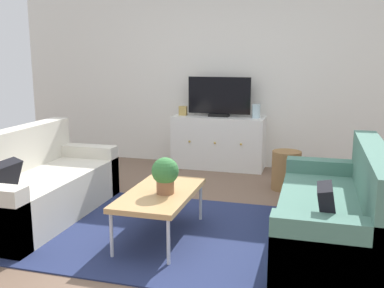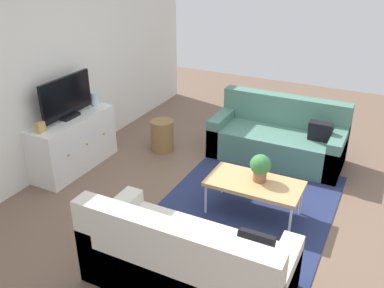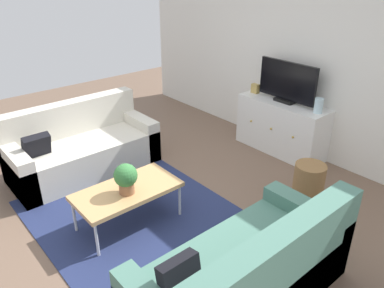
{
  "view_description": "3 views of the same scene",
  "coord_description": "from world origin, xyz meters",
  "px_view_note": "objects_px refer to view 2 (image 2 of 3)",
  "views": [
    {
      "loc": [
        1.18,
        -3.66,
        1.57
      ],
      "look_at": [
        0.0,
        0.55,
        0.68
      ],
      "focal_mm": 41.16,
      "sensor_mm": 36.0,
      "label": 1
    },
    {
      "loc": [
        -3.93,
        -1.43,
        2.82
      ],
      "look_at": [
        0.0,
        0.55,
        0.68
      ],
      "focal_mm": 39.47,
      "sensor_mm": 36.0,
      "label": 2
    },
    {
      "loc": [
        2.77,
        -1.82,
        2.47
      ],
      "look_at": [
        0.0,
        0.55,
        0.68
      ],
      "focal_mm": 35.38,
      "sensor_mm": 36.0,
      "label": 3
    }
  ],
  "objects_px": {
    "tv_console": "(74,143)",
    "flat_screen_tv": "(66,98)",
    "couch_right_side": "(279,139)",
    "wicker_basket": "(162,135)",
    "mantel_clock": "(40,127)",
    "coffee_table": "(254,184)",
    "potted_plant": "(260,167)",
    "couch_left_side": "(185,265)",
    "glass_vase": "(95,99)"
  },
  "relations": [
    {
      "from": "mantel_clock",
      "to": "tv_console",
      "type": "bearing_deg",
      "value": -0.01
    },
    {
      "from": "mantel_clock",
      "to": "glass_vase",
      "type": "bearing_deg",
      "value": 0.0
    },
    {
      "from": "glass_vase",
      "to": "wicker_basket",
      "type": "xyz_separation_m",
      "value": [
        0.48,
        -0.78,
        -0.59
      ]
    },
    {
      "from": "couch_right_side",
      "to": "mantel_clock",
      "type": "relative_size",
      "value": 13.86
    },
    {
      "from": "flat_screen_tv",
      "to": "wicker_basket",
      "type": "height_order",
      "value": "flat_screen_tv"
    },
    {
      "from": "flat_screen_tv",
      "to": "couch_right_side",
      "type": "bearing_deg",
      "value": -57.37
    },
    {
      "from": "coffee_table",
      "to": "flat_screen_tv",
      "type": "bearing_deg",
      "value": 90.89
    },
    {
      "from": "couch_right_side",
      "to": "glass_vase",
      "type": "height_order",
      "value": "glass_vase"
    },
    {
      "from": "coffee_table",
      "to": "tv_console",
      "type": "distance_m",
      "value": 2.52
    },
    {
      "from": "couch_right_side",
      "to": "potted_plant",
      "type": "xyz_separation_m",
      "value": [
        -1.44,
        -0.18,
        0.3
      ]
    },
    {
      "from": "potted_plant",
      "to": "wicker_basket",
      "type": "distance_m",
      "value": 2.02
    },
    {
      "from": "couch_right_side",
      "to": "wicker_basket",
      "type": "distance_m",
      "value": 1.68
    },
    {
      "from": "couch_right_side",
      "to": "flat_screen_tv",
      "type": "bearing_deg",
      "value": 122.63
    },
    {
      "from": "couch_right_side",
      "to": "flat_screen_tv",
      "type": "distance_m",
      "value": 2.93
    },
    {
      "from": "couch_right_side",
      "to": "glass_vase",
      "type": "xyz_separation_m",
      "value": [
        -1.02,
        2.37,
        0.54
      ]
    },
    {
      "from": "couch_left_side",
      "to": "mantel_clock",
      "type": "distance_m",
      "value": 2.56
    },
    {
      "from": "tv_console",
      "to": "mantel_clock",
      "type": "distance_m",
      "value": 0.67
    },
    {
      "from": "potted_plant",
      "to": "tv_console",
      "type": "xyz_separation_m",
      "value": [
        -0.09,
        2.56,
        -0.23
      ]
    },
    {
      "from": "flat_screen_tv",
      "to": "glass_vase",
      "type": "xyz_separation_m",
      "value": [
        0.52,
        -0.02,
        -0.18
      ]
    },
    {
      "from": "coffee_table",
      "to": "flat_screen_tv",
      "type": "distance_m",
      "value": 2.62
    },
    {
      "from": "couch_right_side",
      "to": "glass_vase",
      "type": "distance_m",
      "value": 2.64
    },
    {
      "from": "potted_plant",
      "to": "glass_vase",
      "type": "xyz_separation_m",
      "value": [
        0.42,
        2.56,
        0.23
      ]
    },
    {
      "from": "wicker_basket",
      "to": "couch_left_side",
      "type": "bearing_deg",
      "value": -145.66
    },
    {
      "from": "couch_left_side",
      "to": "coffee_table",
      "type": "height_order",
      "value": "couch_left_side"
    },
    {
      "from": "flat_screen_tv",
      "to": "wicker_basket",
      "type": "xyz_separation_m",
      "value": [
        0.99,
        -0.8,
        -0.77
      ]
    },
    {
      "from": "tv_console",
      "to": "flat_screen_tv",
      "type": "xyz_separation_m",
      "value": [
        0.0,
        0.02,
        0.63
      ]
    },
    {
      "from": "coffee_table",
      "to": "tv_console",
      "type": "xyz_separation_m",
      "value": [
        -0.04,
        2.52,
        -0.02
      ]
    },
    {
      "from": "glass_vase",
      "to": "mantel_clock",
      "type": "xyz_separation_m",
      "value": [
        -1.03,
        0.0,
        -0.03
      ]
    },
    {
      "from": "mantel_clock",
      "to": "wicker_basket",
      "type": "distance_m",
      "value": 1.79
    },
    {
      "from": "potted_plant",
      "to": "coffee_table",
      "type": "bearing_deg",
      "value": 148.71
    },
    {
      "from": "couch_right_side",
      "to": "coffee_table",
      "type": "xyz_separation_m",
      "value": [
        -1.49,
        -0.15,
        0.1
      ]
    },
    {
      "from": "couch_left_side",
      "to": "mantel_clock",
      "type": "bearing_deg",
      "value": 70.97
    },
    {
      "from": "tv_console",
      "to": "glass_vase",
      "type": "bearing_deg",
      "value": 0.01
    },
    {
      "from": "potted_plant",
      "to": "flat_screen_tv",
      "type": "distance_m",
      "value": 2.61
    },
    {
      "from": "couch_left_side",
      "to": "potted_plant",
      "type": "distance_m",
      "value": 1.47
    },
    {
      "from": "couch_left_side",
      "to": "glass_vase",
      "type": "height_order",
      "value": "glass_vase"
    },
    {
      "from": "tv_console",
      "to": "flat_screen_tv",
      "type": "distance_m",
      "value": 0.64
    },
    {
      "from": "flat_screen_tv",
      "to": "wicker_basket",
      "type": "bearing_deg",
      "value": -39.01
    },
    {
      "from": "tv_console",
      "to": "wicker_basket",
      "type": "xyz_separation_m",
      "value": [
        0.99,
        -0.78,
        -0.13
      ]
    },
    {
      "from": "glass_vase",
      "to": "wicker_basket",
      "type": "bearing_deg",
      "value": -58.77
    },
    {
      "from": "couch_right_side",
      "to": "coffee_table",
      "type": "distance_m",
      "value": 1.5
    },
    {
      "from": "couch_right_side",
      "to": "tv_console",
      "type": "relative_size",
      "value": 1.41
    },
    {
      "from": "flat_screen_tv",
      "to": "potted_plant",
      "type": "bearing_deg",
      "value": -87.89
    },
    {
      "from": "flat_screen_tv",
      "to": "wicker_basket",
      "type": "relative_size",
      "value": 1.89
    },
    {
      "from": "couch_left_side",
      "to": "flat_screen_tv",
      "type": "height_order",
      "value": "flat_screen_tv"
    },
    {
      "from": "glass_vase",
      "to": "potted_plant",
      "type": "bearing_deg",
      "value": -99.37
    },
    {
      "from": "flat_screen_tv",
      "to": "mantel_clock",
      "type": "bearing_deg",
      "value": -177.78
    },
    {
      "from": "couch_right_side",
      "to": "mantel_clock",
      "type": "xyz_separation_m",
      "value": [
        -2.05,
        2.37,
        0.51
      ]
    },
    {
      "from": "coffee_table",
      "to": "couch_left_side",
      "type": "bearing_deg",
      "value": 173.8
    },
    {
      "from": "coffee_table",
      "to": "potted_plant",
      "type": "bearing_deg",
      "value": -31.29
    }
  ]
}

